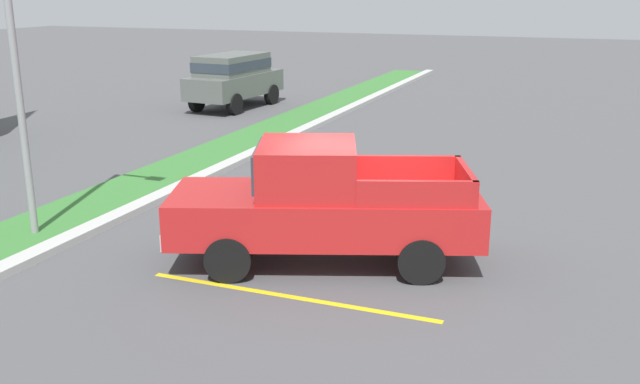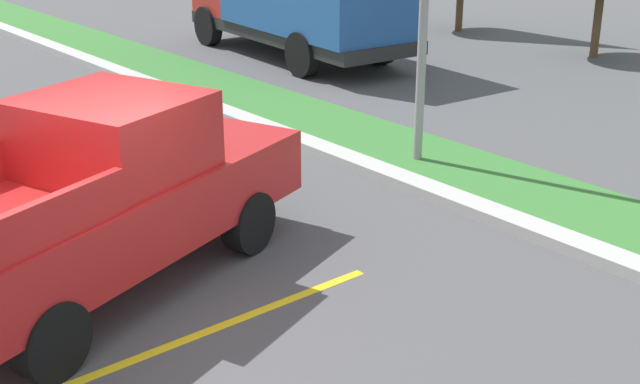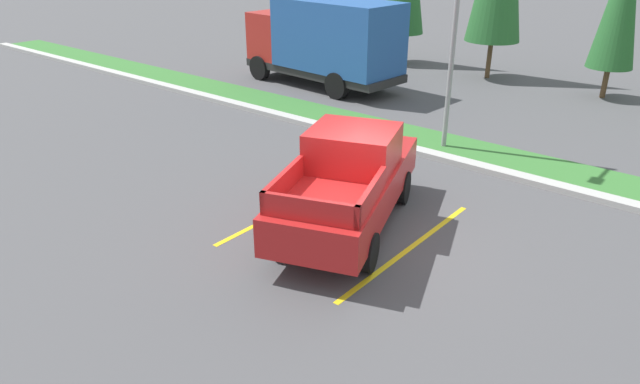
% 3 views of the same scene
% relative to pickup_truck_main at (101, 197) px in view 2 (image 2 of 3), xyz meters
% --- Properties ---
extents(ground_plane, '(120.00, 120.00, 0.00)m').
position_rel_pickup_truck_main_xyz_m(ground_plane, '(0.79, -0.26, -1.04)').
color(ground_plane, '#4C4C4F').
extents(parking_line_near, '(0.12, 4.80, 0.01)m').
position_rel_pickup_truck_main_xyz_m(parking_line_near, '(-1.53, -0.05, -1.04)').
color(parking_line_near, yellow).
rests_on(parking_line_near, ground).
extents(parking_line_far, '(0.12, 4.80, 0.01)m').
position_rel_pickup_truck_main_xyz_m(parking_line_far, '(1.57, -0.05, -1.04)').
color(parking_line_far, yellow).
rests_on(parking_line_far, ground).
extents(curb_strip, '(56.00, 0.40, 0.15)m').
position_rel_pickup_truck_main_xyz_m(curb_strip, '(0.79, 4.74, -0.97)').
color(curb_strip, '#B2B2AD').
rests_on(curb_strip, ground).
extents(grass_median, '(56.00, 1.80, 0.06)m').
position_rel_pickup_truck_main_xyz_m(grass_median, '(0.79, 5.84, -1.01)').
color(grass_median, '#387533').
rests_on(grass_median, ground).
extents(pickup_truck_main, '(3.58, 5.55, 2.10)m').
position_rel_pickup_truck_main_xyz_m(pickup_truck_main, '(0.00, 0.00, 0.00)').
color(pickup_truck_main, black).
rests_on(pickup_truck_main, ground).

